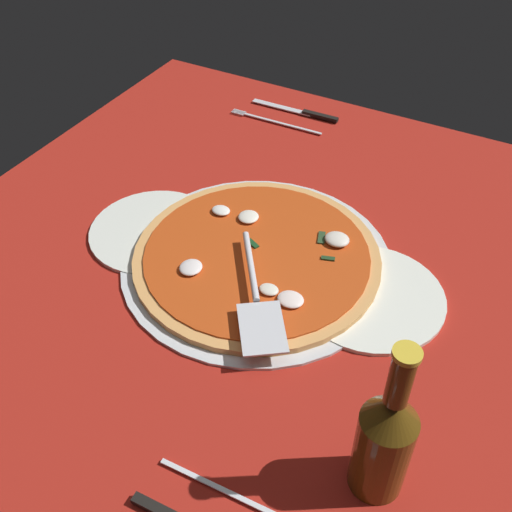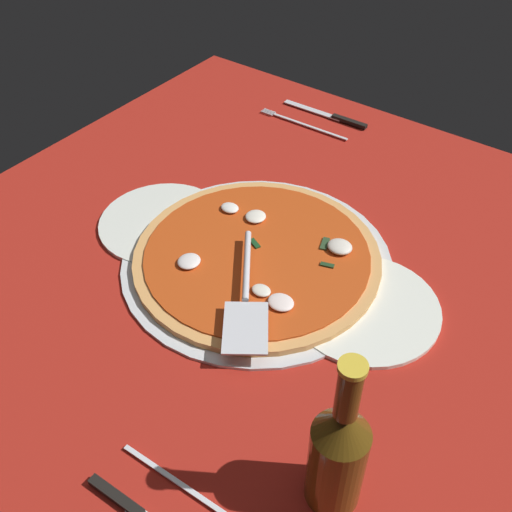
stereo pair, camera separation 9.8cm
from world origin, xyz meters
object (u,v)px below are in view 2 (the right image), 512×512
pizza (256,257)px  place_setting_far (169,508)px  place_setting_near (318,122)px  beer_bottle (338,453)px  pizza_server (247,298)px  dinner_plate_left (364,308)px  dinner_plate_right (163,223)px

pizza → place_setting_far: 41.76cm
place_setting_near → beer_bottle: beer_bottle is taller
pizza_server → place_setting_near: bearing=166.3°
place_setting_near → place_setting_far: same height
pizza → beer_bottle: 40.25cm
dinner_plate_left → place_setting_far: place_setting_far is taller
pizza → beer_bottle: bearing=138.8°
beer_bottle → dinner_plate_right: bearing=-26.7°
dinner_plate_left → place_setting_far: bearing=85.8°
dinner_plate_left → place_setting_far: 40.01cm
dinner_plate_left → dinner_plate_right: size_ratio=1.02×
dinner_plate_left → place_setting_near: bearing=-50.7°
pizza → pizza_server: 11.40cm
place_setting_near → place_setting_far: size_ratio=1.01×
pizza → pizza_server: (-5.42, 9.76, 2.28)cm
dinner_plate_left → dinner_plate_right: same height
pizza → place_setting_far: size_ratio=1.81×
pizza_server → pizza: bearing=173.9°
place_setting_far → beer_bottle: 20.44cm
dinner_plate_left → pizza: bearing=4.2°
dinner_plate_left → beer_bottle: (-10.81, 27.42, 8.48)cm
pizza_server → place_setting_near: 57.41cm
dinner_plate_right → pizza_server: 25.84cm
dinner_plate_right → beer_bottle: (-48.64, 24.48, 8.48)cm
place_setting_near → beer_bottle: (-45.31, 69.62, 8.62)cm
place_setting_near → pizza: bearing=108.5°
dinner_plate_right → beer_bottle: size_ratio=0.92×
dinner_plate_right → pizza: bearing=-175.2°
place_setting_near → dinner_plate_left: bearing=128.1°
dinner_plate_left → place_setting_near: 54.50cm
dinner_plate_left → pizza: pizza is taller
pizza_server → place_setting_far: 30.86cm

